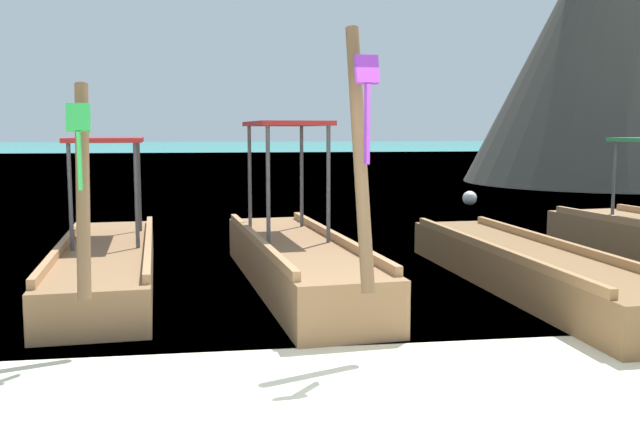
# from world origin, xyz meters

# --- Properties ---
(ground) EXTENTS (120.00, 120.00, 0.00)m
(ground) POSITION_xyz_m (0.00, 0.00, 0.00)
(ground) COLOR beige
(sea_water) EXTENTS (120.00, 120.00, 0.00)m
(sea_water) POSITION_xyz_m (0.00, 61.53, 0.00)
(sea_water) COLOR teal
(sea_water) RESTS_ON ground
(longtail_boat_green_ribbon) EXTENTS (1.55, 5.60, 2.41)m
(longtail_boat_green_ribbon) POSITION_xyz_m (-2.61, 4.52, 0.32)
(longtail_boat_green_ribbon) COLOR olive
(longtail_boat_green_ribbon) RESTS_ON ground
(longtail_boat_violet_ribbon) EXTENTS (1.58, 5.57, 2.90)m
(longtail_boat_violet_ribbon) POSITION_xyz_m (-0.22, 4.06, 0.37)
(longtail_boat_violet_ribbon) COLOR olive
(longtail_boat_violet_ribbon) RESTS_ON ground
(longtail_boat_turquoise_ribbon) EXTENTS (1.28, 6.12, 2.48)m
(longtail_boat_turquoise_ribbon) POSITION_xyz_m (2.62, 3.51, 0.27)
(longtail_boat_turquoise_ribbon) COLOR brown
(longtail_boat_turquoise_ribbon) RESTS_ON ground
(karst_rock) EXTENTS (11.54, 10.61, 10.88)m
(karst_rock) POSITION_xyz_m (13.84, 20.61, 5.32)
(karst_rock) COLOR #47443D
(karst_rock) RESTS_ON ground
(mooring_buoy_near) EXTENTS (0.38, 0.38, 0.38)m
(mooring_buoy_near) POSITION_xyz_m (5.44, 13.18, 0.19)
(mooring_buoy_near) COLOR white
(mooring_buoy_near) RESTS_ON sea_water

